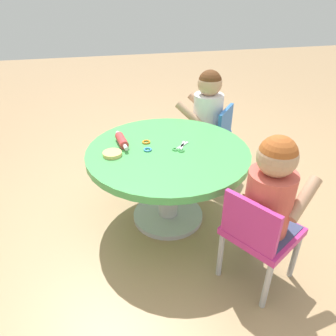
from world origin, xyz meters
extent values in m
plane|color=tan|center=(0.00, 0.00, 0.00)|extent=(10.00, 10.00, 0.00)
cylinder|color=silver|center=(0.00, 0.00, 0.01)|extent=(0.44, 0.44, 0.03)
cylinder|color=silver|center=(0.00, 0.00, 0.22)|extent=(0.12, 0.12, 0.45)
cylinder|color=#4CB259|center=(0.00, 0.00, 0.47)|extent=(0.93, 0.93, 0.04)
cylinder|color=#B7B7BC|center=(-0.59, -0.51, 0.14)|extent=(0.03, 0.03, 0.28)
cylinder|color=#B7B7BC|center=(-0.37, -0.38, 0.14)|extent=(0.03, 0.03, 0.28)
cylinder|color=#B7B7BC|center=(-0.73, -0.29, 0.14)|extent=(0.03, 0.03, 0.28)
cylinder|color=#B7B7BC|center=(-0.51, -0.15, 0.14)|extent=(0.03, 0.03, 0.28)
cube|color=#CC338C|center=(-0.55, -0.33, 0.30)|extent=(0.41, 0.41, 0.04)
cube|color=#CC338C|center=(-0.62, -0.22, 0.43)|extent=(0.24, 0.16, 0.22)
cube|color=#3F4772|center=(-0.55, -0.33, 0.30)|extent=(0.37, 0.37, 0.04)
cylinder|color=#D8594C|center=(-0.55, -0.33, 0.47)|extent=(0.21, 0.21, 0.30)
sphere|color=tan|center=(-0.55, -0.33, 0.70)|extent=(0.17, 0.17, 0.17)
sphere|color=#B25926|center=(-0.55, -0.33, 0.71)|extent=(0.16, 0.16, 0.16)
cylinder|color=tan|center=(-0.59, -0.48, 0.49)|extent=(0.16, 0.21, 0.17)
cylinder|color=tan|center=(-0.40, -0.36, 0.49)|extent=(0.16, 0.21, 0.17)
cylinder|color=#B7B7BC|center=(0.68, -0.39, 0.14)|extent=(0.03, 0.03, 0.28)
cylinder|color=#B7B7BC|center=(0.48, -0.22, 0.14)|extent=(0.03, 0.03, 0.28)
cylinder|color=#B7B7BC|center=(0.52, -0.59, 0.14)|extent=(0.03, 0.03, 0.28)
cylinder|color=#B7B7BC|center=(0.32, -0.42, 0.14)|extent=(0.03, 0.03, 0.28)
cube|color=blue|center=(0.50, -0.41, 0.30)|extent=(0.42, 0.42, 0.04)
cube|color=blue|center=(0.41, -0.51, 0.43)|extent=(0.22, 0.19, 0.22)
cube|color=#3F4772|center=(0.50, -0.41, 0.30)|extent=(0.38, 0.38, 0.04)
cylinder|color=white|center=(0.50, -0.41, 0.47)|extent=(0.21, 0.21, 0.30)
sphere|color=tan|center=(0.50, -0.41, 0.70)|extent=(0.17, 0.17, 0.17)
sphere|color=#593319|center=(0.50, -0.41, 0.71)|extent=(0.16, 0.16, 0.16)
cylinder|color=tan|center=(0.65, -0.40, 0.49)|extent=(0.18, 0.20, 0.17)
cylinder|color=tan|center=(0.48, -0.26, 0.49)|extent=(0.18, 0.20, 0.17)
cylinder|color=#D83F3F|center=(0.12, 0.25, 0.51)|extent=(0.15, 0.07, 0.05)
cylinder|color=white|center=(0.22, 0.26, 0.51)|extent=(0.05, 0.03, 0.02)
cylinder|color=white|center=(0.03, 0.23, 0.51)|extent=(0.05, 0.03, 0.02)
cube|color=silver|center=(0.02, -0.09, 0.49)|extent=(0.11, 0.06, 0.01)
cube|color=silver|center=(0.02, -0.09, 0.49)|extent=(0.08, 0.09, 0.01)
torus|color=green|center=(-0.03, -0.07, 0.49)|extent=(0.05, 0.05, 0.01)
torus|color=green|center=(-0.01, -0.04, 0.49)|extent=(0.05, 0.05, 0.01)
cylinder|color=#F2CC72|center=(0.00, 0.31, 0.50)|extent=(0.10, 0.10, 0.02)
torus|color=orange|center=(0.11, 0.11, 0.49)|extent=(0.05, 0.05, 0.01)
torus|color=#3F99D8|center=(0.02, 0.11, 0.49)|extent=(0.05, 0.05, 0.01)
camera|label=1|loc=(-1.56, 0.35, 1.33)|focal=34.14mm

